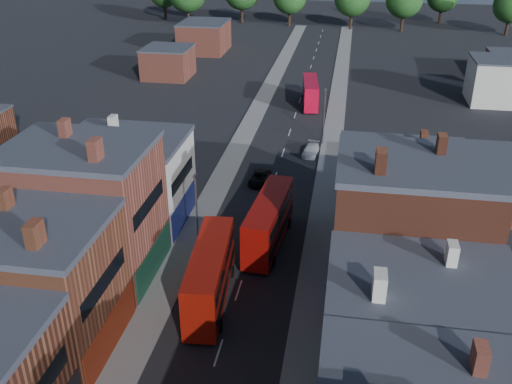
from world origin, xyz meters
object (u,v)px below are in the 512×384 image
(car_2, at_px, (260,178))
(car_3, at_px, (311,150))
(bus_0, at_px, (210,275))
(bus_1, at_px, (269,221))
(bus_2, at_px, (310,92))

(car_2, xyz_separation_m, car_3, (5.48, 9.85, 0.01))
(bus_0, distance_m, car_2, 24.08)
(bus_1, bearing_deg, car_3, 89.48)
(bus_0, height_order, bus_2, bus_0)
(bus_0, distance_m, bus_1, 10.58)
(bus_0, height_order, bus_1, bus_0)
(car_2, bearing_deg, bus_0, -87.87)
(bus_2, distance_m, car_2, 31.55)
(bus_0, distance_m, bus_2, 55.42)
(bus_0, bearing_deg, car_3, 75.63)
(car_3, bearing_deg, bus_2, 100.94)
(bus_0, relative_size, car_2, 2.52)
(bus_2, distance_m, car_3, 21.59)
(bus_2, relative_size, car_3, 2.27)
(bus_0, relative_size, bus_2, 1.15)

